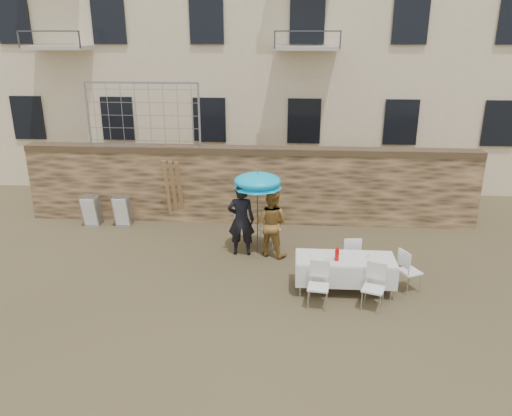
# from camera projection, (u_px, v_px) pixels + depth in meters

# --- Properties ---
(ground) EXTENTS (80.00, 80.00, 0.00)m
(ground) POSITION_uv_depth(u_px,v_px,m) (229.00, 308.00, 10.19)
(ground) COLOR brown
(ground) RESTS_ON ground
(stone_wall) EXTENTS (13.00, 0.50, 2.20)m
(stone_wall) POSITION_uv_depth(u_px,v_px,m) (249.00, 185.00, 14.53)
(stone_wall) COLOR brown
(stone_wall) RESTS_ON ground
(chain_link_fence) EXTENTS (3.20, 0.06, 1.80)m
(chain_link_fence) POSITION_uv_depth(u_px,v_px,m) (143.00, 115.00, 14.07)
(chain_link_fence) COLOR gray
(chain_link_fence) RESTS_ON stone_wall
(man_suit) EXTENTS (0.68, 0.45, 1.84)m
(man_suit) POSITION_uv_depth(u_px,v_px,m) (241.00, 220.00, 12.37)
(man_suit) COLOR black
(man_suit) RESTS_ON ground
(woman_dress) EXTENTS (1.01, 0.91, 1.71)m
(woman_dress) POSITION_uv_depth(u_px,v_px,m) (271.00, 223.00, 12.34)
(woman_dress) COLOR #C28A3B
(woman_dress) RESTS_ON ground
(umbrella) EXTENTS (1.20, 1.20, 1.96)m
(umbrella) POSITION_uv_depth(u_px,v_px,m) (258.00, 183.00, 12.13)
(umbrella) COLOR #3F3F44
(umbrella) RESTS_ON ground
(couple_chair_left) EXTENTS (0.55, 0.55, 0.96)m
(couple_chair_left) POSITION_uv_depth(u_px,v_px,m) (243.00, 228.00, 13.04)
(couple_chair_left) COLOR white
(couple_chair_left) RESTS_ON ground
(couple_chair_right) EXTENTS (0.66, 0.66, 0.96)m
(couple_chair_right) POSITION_uv_depth(u_px,v_px,m) (270.00, 229.00, 12.99)
(couple_chair_right) COLOR white
(couple_chair_right) RESTS_ON ground
(banquet_table) EXTENTS (2.10, 0.85, 0.78)m
(banquet_table) POSITION_uv_depth(u_px,v_px,m) (345.00, 260.00, 10.65)
(banquet_table) COLOR silver
(banquet_table) RESTS_ON ground
(soda_bottle) EXTENTS (0.09, 0.09, 0.26)m
(soda_bottle) POSITION_uv_depth(u_px,v_px,m) (337.00, 255.00, 10.46)
(soda_bottle) COLOR red
(soda_bottle) RESTS_ON banquet_table
(table_chair_front_left) EXTENTS (0.54, 0.54, 0.96)m
(table_chair_front_left) POSITION_uv_depth(u_px,v_px,m) (318.00, 286.00, 10.07)
(table_chair_front_left) COLOR white
(table_chair_front_left) RESTS_ON ground
(table_chair_front_right) EXTENTS (0.61, 0.61, 0.96)m
(table_chair_front_right) POSITION_uv_depth(u_px,v_px,m) (373.00, 288.00, 9.99)
(table_chair_front_right) COLOR white
(table_chair_front_right) RESTS_ON ground
(table_chair_back) EXTENTS (0.53, 0.53, 0.96)m
(table_chair_back) POSITION_uv_depth(u_px,v_px,m) (350.00, 255.00, 11.47)
(table_chair_back) COLOR white
(table_chair_back) RESTS_ON ground
(table_chair_side) EXTENTS (0.64, 0.64, 0.96)m
(table_chair_side) POSITION_uv_depth(u_px,v_px,m) (410.00, 270.00, 10.73)
(table_chair_side) COLOR white
(table_chair_side) RESTS_ON ground
(chair_stack_left) EXTENTS (0.46, 0.55, 0.92)m
(chair_stack_left) POSITION_uv_depth(u_px,v_px,m) (94.00, 208.00, 14.58)
(chair_stack_left) COLOR white
(chair_stack_left) RESTS_ON ground
(chair_stack_right) EXTENTS (0.46, 0.47, 0.92)m
(chair_stack_right) POSITION_uv_depth(u_px,v_px,m) (124.00, 209.00, 14.52)
(chair_stack_right) COLOR white
(chair_stack_right) RESTS_ON ground
(wood_planks) EXTENTS (0.70, 0.20, 2.00)m
(wood_planks) POSITION_uv_depth(u_px,v_px,m) (178.00, 192.00, 14.30)
(wood_planks) COLOR #A37749
(wood_planks) RESTS_ON ground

